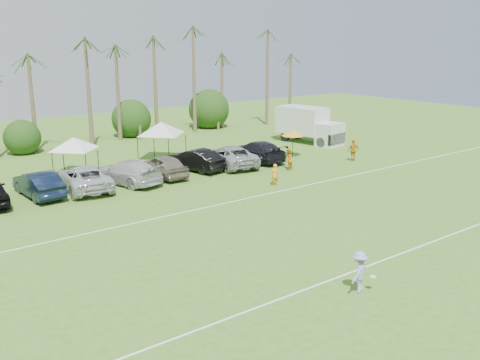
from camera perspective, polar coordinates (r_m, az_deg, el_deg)
ground at (r=25.09m, az=17.72°, el=-9.97°), size 120.00×120.00×0.00m
field_lines at (r=29.96m, az=5.21°, el=-5.18°), size 80.00×12.10×0.01m
palm_tree_4 at (r=53.02m, az=-20.84°, el=10.91°), size 2.40×2.40×8.90m
palm_tree_5 at (r=54.25m, az=-16.80°, el=12.23°), size 2.40×2.40×9.90m
palm_tree_6 at (r=55.76m, az=-12.92°, el=13.42°), size 2.40×2.40×10.90m
palm_tree_7 at (r=57.52m, az=-9.22°, el=14.48°), size 2.40×2.40×11.90m
palm_tree_8 at (r=60.09m, az=-4.82°, el=12.15°), size 2.40×2.40×8.90m
palm_tree_9 at (r=62.87m, az=-0.88°, el=13.11°), size 2.40×2.40×9.90m
palm_tree_10 at (r=65.92m, az=2.74°, el=13.92°), size 2.40×2.40×10.90m
palm_tree_11 at (r=68.53m, az=5.41°, el=14.62°), size 2.40×2.40×11.90m
bush_tree_1 at (r=54.05m, az=-22.62°, el=4.71°), size 4.00×4.00×4.00m
bush_tree_2 at (r=58.12m, az=-11.10°, el=6.21°), size 4.00×4.00×4.00m
bush_tree_3 at (r=63.07m, az=-2.87°, el=7.12°), size 4.00×4.00×4.00m
sideline_player_a at (r=38.37m, az=3.72°, el=0.57°), size 0.62×0.44×1.59m
sideline_player_b at (r=43.11m, az=5.17°, el=2.22°), size 1.03×0.93×1.73m
sideline_player_c at (r=47.10m, az=11.99°, el=3.12°), size 1.18×0.72×1.87m
box_truck at (r=54.67m, az=7.36°, el=5.94°), size 3.66×7.22×3.56m
canopy_tent_left at (r=43.27m, az=-17.36°, el=4.37°), size 4.14×4.14×3.36m
canopy_tent_right at (r=46.91m, az=-8.46°, el=6.15°), size 4.73×4.73×3.83m
market_umbrella at (r=47.76m, az=5.69°, el=5.01°), size 2.15×2.15×2.39m
frisbee_player at (r=22.90m, az=12.56°, el=-9.55°), size 1.33×1.04×1.81m
parked_car_1 at (r=38.03m, az=-20.70°, el=-0.41°), size 2.12×5.32×1.72m
parked_car_2 at (r=38.74m, az=-16.26°, el=0.23°), size 3.66×6.52×1.72m
parked_car_3 at (r=39.66m, az=-11.99°, el=0.84°), size 3.91×6.36×1.72m
parked_car_4 at (r=41.08m, az=-8.15°, el=1.49°), size 2.12×5.08×1.72m
parked_car_5 at (r=42.94m, az=-4.82°, el=2.17°), size 2.94×5.50×1.72m
parked_car_6 at (r=44.17m, az=-1.06°, el=2.58°), size 3.94×6.61×1.72m
parked_car_7 at (r=46.16m, az=1.90°, el=3.11°), size 2.76×6.06×1.72m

